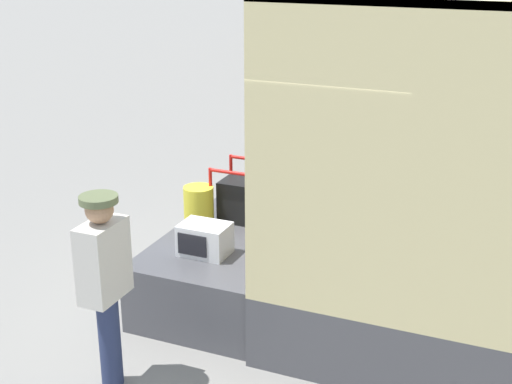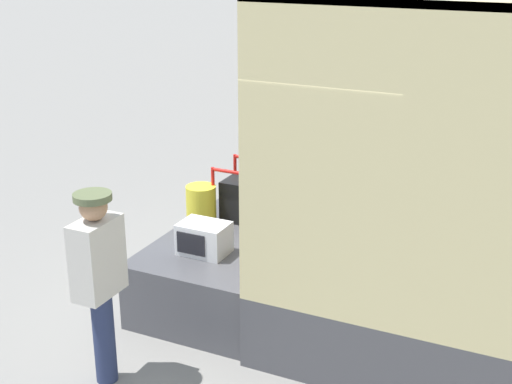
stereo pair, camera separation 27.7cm
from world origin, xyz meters
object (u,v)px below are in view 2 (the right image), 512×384
(microwave, at_px, (204,238))
(orange_bucket, at_px, (201,205))
(worker_person, at_px, (98,270))
(portable_generator, at_px, (251,199))

(microwave, distance_m, orange_bucket, 0.74)
(microwave, relative_size, orange_bucket, 1.10)
(microwave, distance_m, worker_person, 1.35)
(microwave, relative_size, worker_person, 0.28)
(portable_generator, height_order, worker_person, worker_person)
(microwave, height_order, portable_generator, portable_generator)
(orange_bucket, bearing_deg, microwave, -58.44)
(orange_bucket, height_order, worker_person, worker_person)
(microwave, xyz_separation_m, worker_person, (-0.21, -1.32, 0.21))
(microwave, xyz_separation_m, orange_bucket, (-0.38, 0.63, 0.06))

